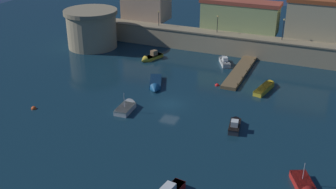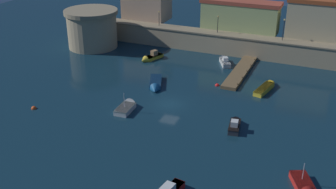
# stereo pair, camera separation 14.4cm
# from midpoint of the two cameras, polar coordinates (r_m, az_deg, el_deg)

# --- Properties ---
(ground_plane) EXTENTS (139.37, 139.37, 0.00)m
(ground_plane) POSITION_cam_midpoint_polar(r_m,az_deg,el_deg) (60.06, 0.26, -1.33)
(ground_plane) COLOR #112D3D
(quay_wall) EXTENTS (54.57, 3.37, 3.88)m
(quay_wall) POSITION_cam_midpoint_polar(r_m,az_deg,el_deg) (81.08, 7.18, 7.08)
(quay_wall) COLOR tan
(quay_wall) RESTS_ON ground
(old_town_backdrop) EXTENTS (43.88, 6.17, 7.42)m
(old_town_backdrop) POSITION_cam_midpoint_polar(r_m,az_deg,el_deg) (83.30, 9.10, 11.06)
(old_town_backdrop) COLOR tan
(old_town_backdrop) RESTS_ON ground
(fortress_tower) EXTENTS (10.43, 10.43, 7.50)m
(fortress_tower) POSITION_cam_midpoint_polar(r_m,az_deg,el_deg) (84.44, -10.32, 8.92)
(fortress_tower) COLOR tan
(fortress_tower) RESTS_ON ground
(pier_dock) EXTENTS (2.46, 15.11, 0.70)m
(pier_dock) POSITION_cam_midpoint_polar(r_m,az_deg,el_deg) (71.85, 9.92, 3.08)
(pier_dock) COLOR brown
(pier_dock) RESTS_ON ground
(quay_lamp_0) EXTENTS (0.32, 0.32, 2.98)m
(quay_lamp_0) POSITION_cam_midpoint_polar(r_m,az_deg,el_deg) (84.24, -1.19, 10.75)
(quay_lamp_0) COLOR black
(quay_lamp_0) RESTS_ON quay_wall
(quay_lamp_1) EXTENTS (0.32, 0.32, 3.27)m
(quay_lamp_1) POSITION_cam_midpoint_polar(r_m,az_deg,el_deg) (80.09, 6.91, 9.94)
(quay_lamp_1) COLOR black
(quay_lamp_1) RESTS_ON quay_wall
(quay_lamp_2) EXTENTS (0.32, 0.32, 3.90)m
(quay_lamp_2) POSITION_cam_midpoint_polar(r_m,az_deg,el_deg) (77.60, 15.64, 8.99)
(quay_lamp_2) COLOR black
(quay_lamp_2) RESTS_ON quay_wall
(moored_boat_0) EXTENTS (3.33, 4.53, 3.11)m
(moored_boat_0) POSITION_cam_midpoint_polar(r_m,az_deg,el_deg) (45.26, 18.26, -11.92)
(moored_boat_0) COLOR red
(moored_boat_0) RESTS_ON ground
(moored_boat_1) EXTENTS (2.12, 4.59, 3.39)m
(moored_boat_1) POSITION_cam_midpoint_polar(r_m,az_deg,el_deg) (58.80, -5.50, -1.65)
(moored_boat_1) COLOR silver
(moored_boat_1) RESTS_ON ground
(moored_boat_2) EXTENTS (3.54, 5.25, 1.71)m
(moored_boat_2) POSITION_cam_midpoint_polar(r_m,az_deg,el_deg) (75.88, 7.78, 4.60)
(moored_boat_2) COLOR silver
(moored_boat_2) RESTS_ON ground
(moored_boat_3) EXTENTS (4.08, 6.69, 1.69)m
(moored_boat_3) POSITION_cam_midpoint_polar(r_m,az_deg,el_deg) (65.62, -1.68, 1.34)
(moored_boat_3) COLOR #195689
(moored_boat_3) RESTS_ON ground
(moored_boat_4) EXTENTS (2.60, 6.71, 1.26)m
(moored_boat_4) POSITION_cam_midpoint_polar(r_m,az_deg,el_deg) (66.40, 13.38, 1.00)
(moored_boat_4) COLOR gold
(moored_boat_4) RESTS_ON ground
(moored_boat_5) EXTENTS (1.95, 4.57, 1.73)m
(moored_boat_5) POSITION_cam_midpoint_polar(r_m,az_deg,el_deg) (54.50, 9.24, -4.04)
(moored_boat_5) COLOR #333338
(moored_boat_5) RESTS_ON ground
(moored_boat_7) EXTENTS (3.12, 5.27, 1.97)m
(moored_boat_7) POSITION_cam_midpoint_polar(r_m,az_deg,el_deg) (77.05, -2.39, 5.08)
(moored_boat_7) COLOR gold
(moored_boat_7) RESTS_ON ground
(mooring_buoy_0) EXTENTS (0.75, 0.75, 0.75)m
(mooring_buoy_0) POSITION_cam_midpoint_polar(r_m,az_deg,el_deg) (61.76, -17.84, -1.85)
(mooring_buoy_0) COLOR #EA4C19
(mooring_buoy_0) RESTS_ON ground
(mooring_buoy_1) EXTENTS (0.69, 0.69, 0.69)m
(mooring_buoy_1) POSITION_cam_midpoint_polar(r_m,az_deg,el_deg) (66.58, 6.81, 1.23)
(mooring_buoy_1) COLOR red
(mooring_buoy_1) RESTS_ON ground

